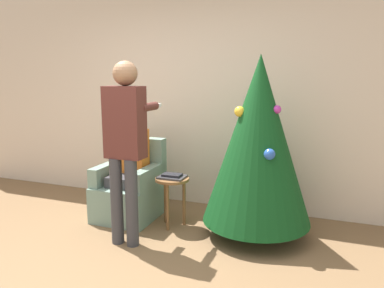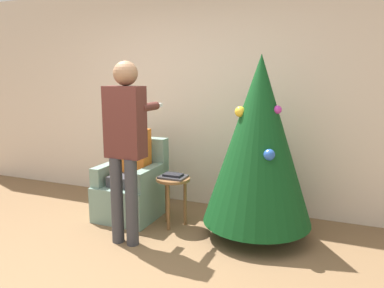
{
  "view_description": "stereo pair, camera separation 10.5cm",
  "coord_description": "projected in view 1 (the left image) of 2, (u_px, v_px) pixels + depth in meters",
  "views": [
    {
      "loc": [
        1.63,
        -2.17,
        1.66
      ],
      "look_at": [
        0.39,
        1.15,
        0.98
      ],
      "focal_mm": 35.0,
      "sensor_mm": 36.0,
      "label": 1
    },
    {
      "loc": [
        1.73,
        -2.13,
        1.66
      ],
      "look_at": [
        0.39,
        1.15,
        0.98
      ],
      "focal_mm": 35.0,
      "sensor_mm": 36.0,
      "label": 2
    }
  ],
  "objects": [
    {
      "name": "person_seated",
      "position": [
        129.0,
        161.0,
        4.28
      ],
      "size": [
        0.36,
        0.46,
        1.22
      ],
      "color": "#38383D",
      "rests_on": "ground_plane"
    },
    {
      "name": "wall_back",
      "position": [
        193.0,
        98.0,
        4.66
      ],
      "size": [
        8.0,
        0.06,
        2.7
      ],
      "color": "beige",
      "rests_on": "ground_plane"
    },
    {
      "name": "christmas_tree",
      "position": [
        258.0,
        140.0,
        3.7
      ],
      "size": [
        1.09,
        1.09,
        1.84
      ],
      "color": "brown",
      "rests_on": "ground_plane"
    },
    {
      "name": "laptop",
      "position": [
        172.0,
        177.0,
        4.03
      ],
      "size": [
        0.28,
        0.22,
        0.02
      ],
      "color": "#38383D",
      "rests_on": "side_stool"
    },
    {
      "name": "side_stool",
      "position": [
        172.0,
        187.0,
        4.05
      ],
      "size": [
        0.37,
        0.37,
        0.55
      ],
      "color": "brown",
      "rests_on": "ground_plane"
    },
    {
      "name": "person_standing",
      "position": [
        125.0,
        137.0,
        3.55
      ],
      "size": [
        0.4,
        0.57,
        1.77
      ],
      "color": "#38383D",
      "rests_on": "ground_plane"
    },
    {
      "name": "book",
      "position": [
        172.0,
        175.0,
        4.03
      ],
      "size": [
        0.2,
        0.13,
        0.02
      ],
      "color": "black",
      "rests_on": "laptop"
    },
    {
      "name": "armchair",
      "position": [
        131.0,
        190.0,
        4.37
      ],
      "size": [
        0.65,
        0.71,
        0.9
      ],
      "color": "gray",
      "rests_on": "ground_plane"
    }
  ]
}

